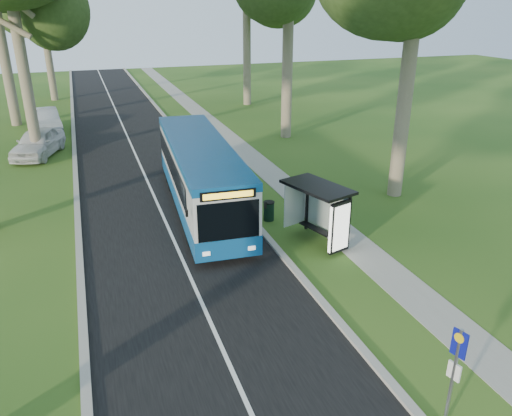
% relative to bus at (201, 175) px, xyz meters
% --- Properties ---
extents(ground, '(120.00, 120.00, 0.00)m').
position_rel_bus_xyz_m(ground, '(1.67, -7.40, -1.57)').
color(ground, '#244B17').
rests_on(ground, ground).
extents(road, '(7.00, 100.00, 0.02)m').
position_rel_bus_xyz_m(road, '(-1.83, 2.60, -1.56)').
color(road, black).
rests_on(road, ground).
extents(kerb_east, '(0.25, 100.00, 0.12)m').
position_rel_bus_xyz_m(kerb_east, '(1.67, 2.60, -1.51)').
color(kerb_east, '#9E9B93').
rests_on(kerb_east, ground).
extents(kerb_west, '(0.25, 100.00, 0.12)m').
position_rel_bus_xyz_m(kerb_west, '(-5.33, 2.60, -1.51)').
color(kerb_west, '#9E9B93').
rests_on(kerb_west, ground).
extents(centre_line, '(0.12, 100.00, 0.00)m').
position_rel_bus_xyz_m(centre_line, '(-1.83, 2.60, -1.54)').
color(centre_line, white).
rests_on(centre_line, road).
extents(footpath, '(1.50, 100.00, 0.02)m').
position_rel_bus_xyz_m(footpath, '(4.67, 2.60, -1.56)').
color(footpath, gray).
rests_on(footpath, ground).
extents(bus, '(3.15, 11.54, 3.02)m').
position_rel_bus_xyz_m(bus, '(0.00, 0.00, 0.00)').
color(bus, white).
rests_on(bus, ground).
extents(bus_stop_sign, '(0.14, 0.35, 2.51)m').
position_rel_bus_xyz_m(bus_stop_sign, '(2.11, -13.94, 0.00)').
color(bus_stop_sign, gray).
rests_on(bus_stop_sign, ground).
extents(bus_shelter, '(2.21, 3.03, 2.33)m').
position_rel_bus_xyz_m(bus_shelter, '(3.44, -5.21, 0.07)').
color(bus_shelter, black).
rests_on(bus_shelter, ground).
extents(litter_bin, '(0.48, 0.48, 0.84)m').
position_rel_bus_xyz_m(litter_bin, '(2.37, -2.26, -1.14)').
color(litter_bin, black).
rests_on(litter_bin, ground).
extents(car_white, '(3.40, 5.22, 1.65)m').
position_rel_bus_xyz_m(car_white, '(-7.31, 11.28, -0.74)').
color(car_white, silver).
rests_on(car_white, ground).
extents(car_silver, '(2.51, 5.38, 1.71)m').
position_rel_bus_xyz_m(car_silver, '(-7.11, 17.06, -0.71)').
color(car_silver, '#A4A7AC').
rests_on(car_silver, ground).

